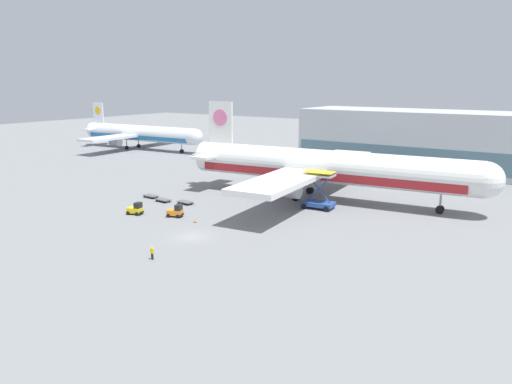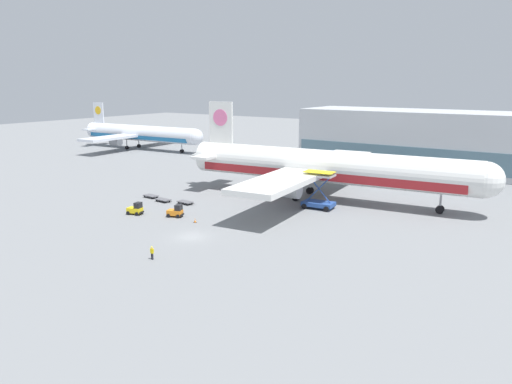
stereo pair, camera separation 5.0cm
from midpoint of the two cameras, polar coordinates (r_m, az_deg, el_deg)
name	(u,v)px [view 2 (the right image)]	position (r m, az deg, el deg)	size (l,w,h in m)	color
ground_plane	(191,237)	(69.26, -7.39, -5.08)	(400.00, 400.00, 0.00)	slate
terminal_building	(494,145)	(123.80, 25.60, 4.89)	(90.00, 18.20, 14.00)	#B2B7BC
airplane_main	(321,167)	(89.64, 7.47, 2.80)	(58.03, 48.56, 17.00)	white
airplane_distant	(139,134)	(161.11, -13.24, 6.51)	(48.09, 40.06, 14.07)	silver
scissor_lift_loader	(319,195)	(83.73, 7.20, -0.33)	(5.47, 3.82, 6.26)	#284C99
baggage_tug_foreground	(136,209)	(81.98, -13.57, -1.91)	(2.72, 2.15, 2.00)	yellow
baggage_tug_mid	(176,211)	(79.28, -9.13, -2.20)	(2.76, 2.28, 2.00)	orange
baggage_dolly_lead	(151,196)	(93.16, -11.91, -0.41)	(3.74, 1.68, 0.48)	#56565B
baggage_dolly_second	(163,200)	(89.62, -10.56, -0.86)	(3.74, 1.68, 0.48)	#56565B
baggage_dolly_third	(185,202)	(87.31, -8.06, -1.13)	(3.74, 1.68, 0.48)	#56565B
ground_crew_near	(152,252)	(61.10, -11.78, -6.72)	(0.57, 0.24, 1.66)	black
traffic_cone_near	(195,220)	(75.84, -6.96, -3.23)	(0.40, 0.40, 0.70)	black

